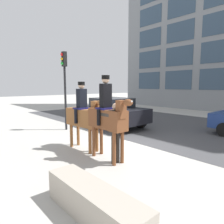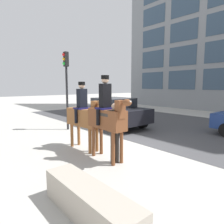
{
  "view_description": "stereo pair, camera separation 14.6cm",
  "coord_description": "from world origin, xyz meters",
  "px_view_note": "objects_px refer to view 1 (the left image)",
  "views": [
    {
      "loc": [
        5.23,
        -5.34,
        2.28
      ],
      "look_at": [
        0.21,
        -0.88,
        1.39
      ],
      "focal_mm": 32.0,
      "sensor_mm": 36.0,
      "label": 1
    },
    {
      "loc": [
        5.33,
        -5.23,
        2.28
      ],
      "look_at": [
        0.21,
        -0.88,
        1.39
      ],
      "focal_mm": 32.0,
      "sensor_mm": 36.0,
      "label": 2
    }
  ],
  "objects_px": {
    "mounted_horse_companion": "(108,117)",
    "planter_ledge": "(93,203)",
    "mounted_horse_lead": "(84,115)",
    "pedestrian_bystander": "(115,128)",
    "street_car_near_lane": "(113,112)",
    "traffic_light": "(65,78)"
  },
  "relations": [
    {
      "from": "pedestrian_bystander",
      "to": "planter_ledge",
      "type": "distance_m",
      "value": 2.66
    },
    {
      "from": "mounted_horse_lead",
      "to": "pedestrian_bystander",
      "type": "height_order",
      "value": "mounted_horse_lead"
    },
    {
      "from": "street_car_near_lane",
      "to": "pedestrian_bystander",
      "type": "bearing_deg",
      "value": -41.1
    },
    {
      "from": "traffic_light",
      "to": "mounted_horse_lead",
      "type": "bearing_deg",
      "value": -18.05
    },
    {
      "from": "mounted_horse_lead",
      "to": "pedestrian_bystander",
      "type": "relative_size",
      "value": 1.35
    },
    {
      "from": "mounted_horse_lead",
      "to": "mounted_horse_companion",
      "type": "bearing_deg",
      "value": -5.3
    },
    {
      "from": "mounted_horse_lead",
      "to": "street_car_near_lane",
      "type": "relative_size",
      "value": 0.62
    },
    {
      "from": "mounted_horse_companion",
      "to": "planter_ledge",
      "type": "relative_size",
      "value": 1.13
    },
    {
      "from": "traffic_light",
      "to": "planter_ledge",
      "type": "distance_m",
      "value": 7.69
    },
    {
      "from": "mounted_horse_companion",
      "to": "street_car_near_lane",
      "type": "distance_m",
      "value": 5.02
    },
    {
      "from": "mounted_horse_lead",
      "to": "mounted_horse_companion",
      "type": "distance_m",
      "value": 1.34
    },
    {
      "from": "street_car_near_lane",
      "to": "traffic_light",
      "type": "distance_m",
      "value": 3.13
    },
    {
      "from": "traffic_light",
      "to": "planter_ledge",
      "type": "xyz_separation_m",
      "value": [
        6.63,
        -3.1,
        -2.37
      ]
    },
    {
      "from": "pedestrian_bystander",
      "to": "planter_ledge",
      "type": "height_order",
      "value": "pedestrian_bystander"
    },
    {
      "from": "pedestrian_bystander",
      "to": "traffic_light",
      "type": "bearing_deg",
      "value": -11.84
    },
    {
      "from": "planter_ledge",
      "to": "pedestrian_bystander",
      "type": "bearing_deg",
      "value": 129.27
    },
    {
      "from": "mounted_horse_companion",
      "to": "planter_ledge",
      "type": "distance_m",
      "value": 2.98
    },
    {
      "from": "traffic_light",
      "to": "planter_ledge",
      "type": "bearing_deg",
      "value": -25.06
    },
    {
      "from": "pedestrian_bystander",
      "to": "street_car_near_lane",
      "type": "height_order",
      "value": "pedestrian_bystander"
    },
    {
      "from": "mounted_horse_lead",
      "to": "mounted_horse_companion",
      "type": "xyz_separation_m",
      "value": [
        1.33,
        -0.02,
        0.12
      ]
    },
    {
      "from": "mounted_horse_companion",
      "to": "pedestrian_bystander",
      "type": "height_order",
      "value": "mounted_horse_companion"
    },
    {
      "from": "mounted_horse_companion",
      "to": "planter_ledge",
      "type": "xyz_separation_m",
      "value": [
        1.95,
        -1.99,
        -1.06
      ]
    }
  ]
}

